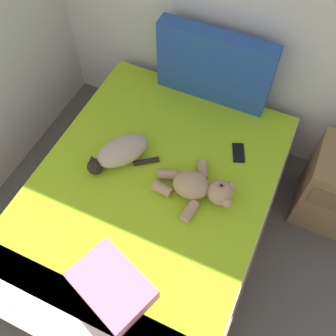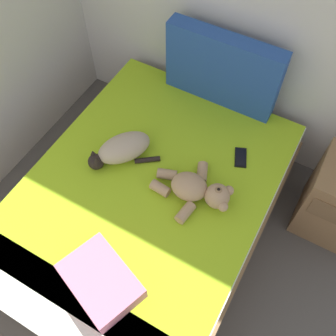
{
  "view_description": "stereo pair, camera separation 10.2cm",
  "coord_description": "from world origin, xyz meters",
  "px_view_note": "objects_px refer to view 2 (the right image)",
  "views": [
    {
      "loc": [
        1.76,
        1.9,
        2.47
      ],
      "look_at": [
        1.23,
        3.05,
        0.55
      ],
      "focal_mm": 40.41,
      "sensor_mm": 36.0,
      "label": 1
    },
    {
      "loc": [
        1.85,
        1.95,
        2.47
      ],
      "look_at": [
        1.23,
        3.05,
        0.55
      ],
      "focal_mm": 40.41,
      "sensor_mm": 36.0,
      "label": 2
    }
  ],
  "objects_px": {
    "bed": "(148,208)",
    "cat": "(121,149)",
    "throw_pillow": "(101,281)",
    "teddy_bear": "(197,190)",
    "cell_phone": "(241,157)",
    "patterned_cushion": "(222,70)"
  },
  "relations": [
    {
      "from": "bed",
      "to": "cat",
      "type": "height_order",
      "value": "cat"
    },
    {
      "from": "bed",
      "to": "throw_pillow",
      "type": "relative_size",
      "value": 4.8
    },
    {
      "from": "bed",
      "to": "teddy_bear",
      "type": "xyz_separation_m",
      "value": [
        0.29,
        0.1,
        0.33
      ]
    },
    {
      "from": "teddy_bear",
      "to": "throw_pillow",
      "type": "distance_m",
      "value": 0.73
    },
    {
      "from": "cell_phone",
      "to": "throw_pillow",
      "type": "relative_size",
      "value": 0.41
    },
    {
      "from": "bed",
      "to": "throw_pillow",
      "type": "height_order",
      "value": "throw_pillow"
    },
    {
      "from": "cat",
      "to": "cell_phone",
      "type": "bearing_deg",
      "value": 28.04
    },
    {
      "from": "cat",
      "to": "cell_phone",
      "type": "relative_size",
      "value": 2.46
    },
    {
      "from": "bed",
      "to": "cell_phone",
      "type": "distance_m",
      "value": 0.68
    },
    {
      "from": "patterned_cushion",
      "to": "teddy_bear",
      "type": "relative_size",
      "value": 1.58
    },
    {
      "from": "bed",
      "to": "teddy_bear",
      "type": "bearing_deg",
      "value": 19.1
    },
    {
      "from": "patterned_cushion",
      "to": "bed",
      "type": "bearing_deg",
      "value": -94.08
    },
    {
      "from": "patterned_cushion",
      "to": "cat",
      "type": "distance_m",
      "value": 0.83
    },
    {
      "from": "cat",
      "to": "cell_phone",
      "type": "distance_m",
      "value": 0.75
    },
    {
      "from": "cat",
      "to": "throw_pillow",
      "type": "xyz_separation_m",
      "value": [
        0.35,
        -0.73,
        -0.02
      ]
    },
    {
      "from": "teddy_bear",
      "to": "cat",
      "type": "bearing_deg",
      "value": 177.16
    },
    {
      "from": "cat",
      "to": "patterned_cushion",
      "type": "bearing_deg",
      "value": 67.47
    },
    {
      "from": "patterned_cushion",
      "to": "cat",
      "type": "bearing_deg",
      "value": -112.53
    },
    {
      "from": "bed",
      "to": "cell_phone",
      "type": "bearing_deg",
      "value": 49.38
    },
    {
      "from": "cat",
      "to": "teddy_bear",
      "type": "relative_size",
      "value": 0.83
    },
    {
      "from": "bed",
      "to": "patterned_cushion",
      "type": "distance_m",
      "value": 1.02
    },
    {
      "from": "teddy_bear",
      "to": "cell_phone",
      "type": "height_order",
      "value": "teddy_bear"
    }
  ]
}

